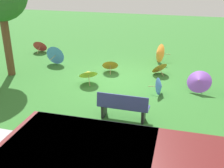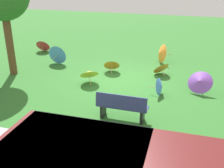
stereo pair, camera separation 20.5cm
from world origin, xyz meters
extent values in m
plane|color=#2D6B28|center=(0.00, 0.00, 0.00)|extent=(40.00, 40.00, 0.00)
cube|color=black|center=(-1.11, 6.91, 1.25)|extent=(2.62, 1.97, 0.55)
cylinder|color=black|center=(-0.40, 5.97, 0.38)|extent=(0.76, 0.24, 0.76)
cube|color=navy|center=(-1.02, 3.17, 0.45)|extent=(1.60, 0.46, 0.05)
cube|color=navy|center=(-1.02, 3.37, 0.68)|extent=(1.60, 0.12, 0.45)
cube|color=black|center=(-0.38, 3.17, 0.23)|extent=(0.08, 0.41, 0.45)
cube|color=black|center=(-1.66, 3.17, 0.23)|extent=(0.08, 0.41, 0.45)
cylinder|color=brown|center=(4.84, 0.67, 1.42)|extent=(0.33, 0.33, 2.84)
cylinder|color=tan|center=(3.57, -0.96, 0.42)|extent=(0.04, 0.50, 0.12)
cone|color=#4C8CE5|center=(3.56, -1.31, 0.49)|extent=(0.96, 0.41, 0.97)
sphere|color=tan|center=(3.56, -1.41, 0.51)|extent=(0.04, 0.04, 0.04)
cylinder|color=tan|center=(-1.69, -3.18, 0.41)|extent=(0.53, 0.30, 0.14)
cone|color=orange|center=(-1.35, -2.99, 0.49)|extent=(0.78, 1.02, 0.97)
sphere|color=tan|center=(-1.26, -2.95, 0.50)|extent=(0.05, 0.05, 0.04)
cylinder|color=tan|center=(-1.75, -1.06, 0.15)|extent=(0.26, 0.26, 0.30)
cone|color=orange|center=(-1.60, -1.20, 0.34)|extent=(0.93, 0.93, 0.64)
sphere|color=tan|center=(-1.56, -1.24, 0.38)|extent=(0.06, 0.06, 0.05)
cylinder|color=tan|center=(-3.38, 0.11, 0.21)|extent=(0.14, 0.45, 0.42)
cone|color=purple|center=(-3.31, 0.38, 0.47)|extent=(1.09, 0.96, 0.79)
sphere|color=tan|center=(-3.29, 0.44, 0.52)|extent=(0.05, 0.06, 0.05)
cylinder|color=tan|center=(0.55, -0.69, 0.17)|extent=(0.12, 0.36, 0.33)
cone|color=orange|center=(0.61, -0.90, 0.36)|extent=(0.87, 0.77, 0.63)
sphere|color=tan|center=(0.62, -0.94, 0.40)|extent=(0.05, 0.06, 0.05)
cylinder|color=tan|center=(-1.65, 0.97, 0.29)|extent=(0.39, 0.09, 0.10)
cone|color=#4C8CE5|center=(-1.91, 1.01, 0.34)|extent=(0.38, 0.70, 0.68)
sphere|color=tan|center=(-1.98, 1.02, 0.35)|extent=(0.05, 0.04, 0.04)
cylinder|color=tan|center=(5.45, -2.78, 0.18)|extent=(0.07, 0.47, 0.32)
cone|color=#D8383F|center=(5.48, -3.08, 0.38)|extent=(0.86, 0.67, 0.76)
sphere|color=tan|center=(5.49, -3.14, 0.42)|extent=(0.04, 0.05, 0.05)
cylinder|color=tan|center=(0.99, 0.87, 0.20)|extent=(0.18, 0.29, 0.39)
cone|color=yellow|center=(1.10, 0.70, 0.44)|extent=(1.02, 1.00, 0.60)
sphere|color=tan|center=(1.12, 0.66, 0.50)|extent=(0.06, 0.06, 0.05)
camera|label=1|loc=(-2.73, 10.46, 4.30)|focal=43.13mm
camera|label=2|loc=(-2.93, 10.40, 4.30)|focal=43.13mm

